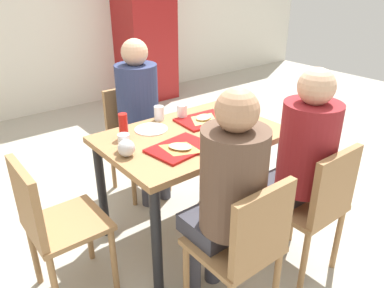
% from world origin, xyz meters
% --- Properties ---
extents(ground_plane, '(10.00, 10.00, 0.02)m').
position_xyz_m(ground_plane, '(0.00, 0.00, -0.01)').
color(ground_plane, '#B2AD9E').
extents(back_wall, '(10.00, 0.10, 2.80)m').
position_xyz_m(back_wall, '(0.00, 3.20, 1.40)').
color(back_wall, silver).
rests_on(back_wall, ground_plane).
extents(main_table, '(1.16, 0.79, 0.76)m').
position_xyz_m(main_table, '(0.00, 0.00, 0.66)').
color(main_table, '#9E7247').
rests_on(main_table, ground_plane).
extents(chair_near_left, '(0.40, 0.40, 0.87)m').
position_xyz_m(chair_near_left, '(-0.29, -0.78, 0.51)').
color(chair_near_left, '#9E7247').
rests_on(chair_near_left, ground_plane).
extents(chair_near_right, '(0.40, 0.40, 0.87)m').
position_xyz_m(chair_near_right, '(0.29, -0.78, 0.51)').
color(chair_near_right, '#9E7247').
rests_on(chair_near_right, ground_plane).
extents(chair_far_side, '(0.40, 0.40, 0.87)m').
position_xyz_m(chair_far_side, '(0.00, 0.78, 0.51)').
color(chair_far_side, '#9E7247').
rests_on(chair_far_side, ground_plane).
extents(chair_left_end, '(0.40, 0.40, 0.87)m').
position_xyz_m(chair_left_end, '(-0.96, 0.00, 0.51)').
color(chair_left_end, '#9E7247').
rests_on(chair_left_end, ground_plane).
extents(person_in_red, '(0.32, 0.42, 1.28)m').
position_xyz_m(person_in_red, '(-0.29, -0.64, 0.76)').
color(person_in_red, '#383842').
rests_on(person_in_red, ground_plane).
extents(person_in_brown_jacket, '(0.32, 0.42, 1.28)m').
position_xyz_m(person_in_brown_jacket, '(0.29, -0.64, 0.76)').
color(person_in_brown_jacket, '#383842').
rests_on(person_in_brown_jacket, ground_plane).
extents(person_far_side, '(0.32, 0.42, 1.28)m').
position_xyz_m(person_far_side, '(-0.00, 0.64, 0.76)').
color(person_far_side, '#383842').
rests_on(person_far_side, ground_plane).
extents(tray_red_near, '(0.39, 0.31, 0.02)m').
position_xyz_m(tray_red_near, '(-0.20, -0.14, 0.77)').
color(tray_red_near, '#B21414').
rests_on(tray_red_near, main_table).
extents(tray_red_far, '(0.38, 0.28, 0.02)m').
position_xyz_m(tray_red_far, '(0.20, 0.12, 0.77)').
color(tray_red_far, '#B21414').
rests_on(tray_red_far, main_table).
extents(paper_plate_center, '(0.22, 0.22, 0.01)m').
position_xyz_m(paper_plate_center, '(-0.17, 0.22, 0.76)').
color(paper_plate_center, white).
rests_on(paper_plate_center, main_table).
extents(paper_plate_near_edge, '(0.22, 0.22, 0.01)m').
position_xyz_m(paper_plate_near_edge, '(0.17, -0.22, 0.76)').
color(paper_plate_near_edge, white).
rests_on(paper_plate_near_edge, main_table).
extents(pizza_slice_a, '(0.23, 0.25, 0.02)m').
position_xyz_m(pizza_slice_a, '(-0.22, -0.16, 0.79)').
color(pizza_slice_a, '#C68C47').
rests_on(pizza_slice_a, tray_red_near).
extents(pizza_slice_b, '(0.24, 0.21, 0.02)m').
position_xyz_m(pizza_slice_b, '(0.20, 0.12, 0.79)').
color(pizza_slice_b, '#DBAD60').
rests_on(pizza_slice_b, tray_red_far).
extents(plastic_cup_a, '(0.07, 0.07, 0.10)m').
position_xyz_m(plastic_cup_a, '(-0.03, 0.34, 0.81)').
color(plastic_cup_a, white).
rests_on(plastic_cup_a, main_table).
extents(plastic_cup_b, '(0.07, 0.07, 0.10)m').
position_xyz_m(plastic_cup_b, '(0.03, -0.34, 0.81)').
color(plastic_cup_b, white).
rests_on(plastic_cup_b, main_table).
extents(plastic_cup_c, '(0.07, 0.07, 0.10)m').
position_xyz_m(plastic_cup_c, '(-0.46, 0.06, 0.81)').
color(plastic_cup_c, white).
rests_on(plastic_cup_c, main_table).
extents(plastic_cup_d, '(0.07, 0.07, 0.10)m').
position_xyz_m(plastic_cup_d, '(0.12, 0.26, 0.81)').
color(plastic_cup_d, white).
rests_on(plastic_cup_d, main_table).
extents(soda_can, '(0.07, 0.07, 0.12)m').
position_xyz_m(soda_can, '(0.49, 0.02, 0.82)').
color(soda_can, '#B7BCC6').
rests_on(soda_can, main_table).
extents(condiment_bottle, '(0.06, 0.06, 0.16)m').
position_xyz_m(condiment_bottle, '(-0.38, 0.22, 0.84)').
color(condiment_bottle, red).
rests_on(condiment_bottle, main_table).
extents(foil_bundle, '(0.10, 0.10, 0.10)m').
position_xyz_m(foil_bundle, '(-0.49, -0.02, 0.81)').
color(foil_bundle, silver).
rests_on(foil_bundle, main_table).
extents(drink_fridge, '(0.70, 0.60, 1.90)m').
position_xyz_m(drink_fridge, '(1.44, 2.85, 0.95)').
color(drink_fridge, maroon).
rests_on(drink_fridge, ground_plane).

